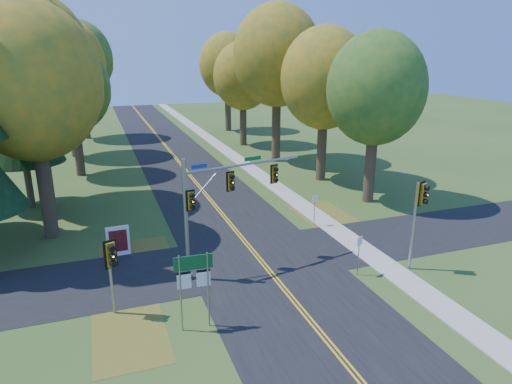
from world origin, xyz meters
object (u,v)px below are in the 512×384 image
object	(u,v)px
traffic_mast	(217,198)
route_sign_cluster	(194,276)
east_signal_pole	(420,204)
info_kiosk	(118,241)

from	to	relation	value
traffic_mast	route_sign_cluster	size ratio (longest dim) A/B	1.99
east_signal_pole	info_kiosk	xyz separation A→B (m)	(-14.68, 7.15, -2.87)
east_signal_pole	info_kiosk	world-z (taller)	east_signal_pole
east_signal_pole	info_kiosk	size ratio (longest dim) A/B	2.80
info_kiosk	traffic_mast	bearing A→B (deg)	-39.22
route_sign_cluster	info_kiosk	size ratio (longest dim) A/B	1.94
traffic_mast	east_signal_pole	world-z (taller)	traffic_mast
route_sign_cluster	traffic_mast	bearing A→B (deg)	67.28
traffic_mast	info_kiosk	xyz separation A→B (m)	(-4.88, 3.75, -3.19)
route_sign_cluster	info_kiosk	world-z (taller)	route_sign_cluster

